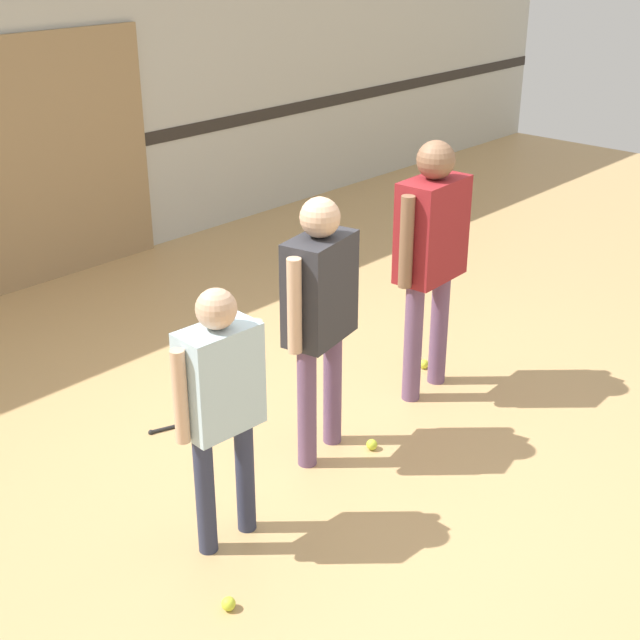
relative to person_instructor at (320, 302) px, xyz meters
The scene contains 9 objects.
ground_plane 0.99m from the person_instructor, 23.35° to the left, with size 16.00×16.00×0.00m, color tan.
person_instructor is the anchor object (origin of this frame).
person_student_left 0.94m from the person_instructor, 167.61° to the right, with size 0.52×0.23×1.37m.
person_student_right 1.03m from the person_instructor, ahead, with size 0.64×0.28×1.68m.
racket_spare_on_floor 1.26m from the person_instructor, 108.26° to the left, with size 0.50×0.33×0.03m.
tennis_ball_near_instructor 0.98m from the person_instructor, 42.69° to the right, with size 0.07×0.07×0.07m, color #CCE038.
tennis_ball_by_spare_racket 1.30m from the person_instructor, 94.08° to the left, with size 0.07×0.07×0.07m, color #CCE038.
tennis_ball_stray_left 1.66m from the person_instructor, 155.04° to the right, with size 0.07×0.07×0.07m, color #CCE038.
tennis_ball_stray_right 1.59m from the person_instructor, ahead, with size 0.07×0.07×0.07m, color #CCE038.
Camera 1 is at (-3.49, -3.10, 2.88)m, focal length 50.00 mm.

